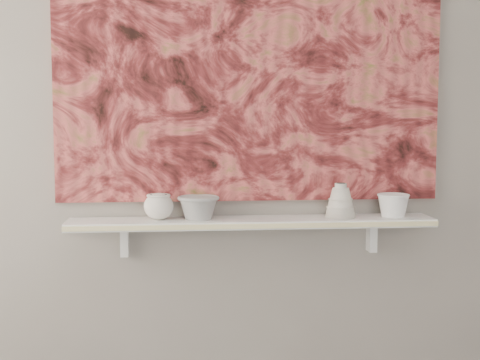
{
  "coord_description": "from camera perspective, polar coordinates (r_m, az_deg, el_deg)",
  "views": [
    {
      "loc": [
        -0.28,
        -1.01,
        1.32
      ],
      "look_at": [
        -0.05,
        1.49,
        1.08
      ],
      "focal_mm": 50.0,
      "sensor_mm": 36.0,
      "label": 1
    }
  ],
  "objects": [
    {
      "name": "bowl_white",
      "position": [
        2.67,
        12.94,
        -2.09
      ],
      "size": [
        0.14,
        0.14,
        0.09
      ],
      "primitive_type": null,
      "rotation": [
        0.0,
        0.0,
        0.13
      ],
      "color": "white",
      "rests_on": "shelf"
    },
    {
      "name": "shelf",
      "position": [
        2.56,
        1.03,
        -3.63
      ],
      "size": [
        1.4,
        0.18,
        0.03
      ],
      "primitive_type": "cube",
      "color": "silver",
      "rests_on": "wall_back"
    },
    {
      "name": "bracket_right",
      "position": [
        2.74,
        11.17,
        -4.75
      ],
      "size": [
        0.03,
        0.06,
        0.12
      ],
      "primitive_type": "cube",
      "color": "silver",
      "rests_on": "wall_back"
    },
    {
      "name": "cup_cream",
      "position": [
        2.54,
        -6.96,
        -2.26
      ],
      "size": [
        0.12,
        0.12,
        0.1
      ],
      "primitive_type": null,
      "rotation": [
        0.0,
        0.0,
        0.11
      ],
      "color": "silver",
      "rests_on": "shelf"
    },
    {
      "name": "painting",
      "position": [
        2.62,
        0.86,
        10.27
      ],
      "size": [
        1.5,
        0.02,
        1.1
      ],
      "primitive_type": "cube",
      "color": "maroon",
      "rests_on": "wall_back"
    },
    {
      "name": "house_motif",
      "position": [
        2.69,
        10.48,
        3.49
      ],
      "size": [
        0.09,
        0.0,
        0.08
      ],
      "primitive_type": "cube",
      "color": "black",
      "rests_on": "painting"
    },
    {
      "name": "shelf_stripe",
      "position": [
        2.47,
        1.27,
        -3.97
      ],
      "size": [
        1.4,
        0.01,
        0.02
      ],
      "primitive_type": "cube",
      "color": "beige",
      "rests_on": "shelf"
    },
    {
      "name": "bell_vessel",
      "position": [
        2.61,
        8.57,
        -1.72
      ],
      "size": [
        0.16,
        0.16,
        0.13
      ],
      "primitive_type": null,
      "rotation": [
        0.0,
        0.0,
        0.35
      ],
      "color": "silver",
      "rests_on": "shelf"
    },
    {
      "name": "bracket_left",
      "position": [
        2.63,
        -9.82,
        -5.12
      ],
      "size": [
        0.03,
        0.06,
        0.12
      ],
      "primitive_type": "cube",
      "color": "silver",
      "rests_on": "wall_back"
    },
    {
      "name": "bowl_grey",
      "position": [
        2.54,
        -3.57,
        -2.33
      ],
      "size": [
        0.21,
        0.21,
        0.09
      ],
      "primitive_type": null,
      "rotation": [
        0.0,
        0.0,
        0.42
      ],
      "color": "#9B9B99",
      "rests_on": "shelf"
    },
    {
      "name": "wall_back",
      "position": [
        2.63,
        0.82,
        6.11
      ],
      "size": [
        3.6,
        0.0,
        3.6
      ],
      "primitive_type": "plane",
      "rotation": [
        1.57,
        0.0,
        0.0
      ],
      "color": "gray",
      "rests_on": "floor"
    }
  ]
}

